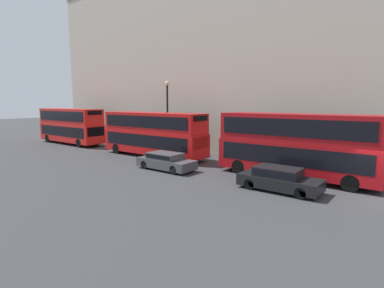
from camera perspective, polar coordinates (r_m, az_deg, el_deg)
name	(u,v)px	position (r m, az deg, el deg)	size (l,w,h in m)	color
ground_plane	(376,198)	(18.91, 31.65, -8.82)	(200.00, 200.00, 0.00)	#38383A
bus_leading	(296,143)	(21.00, 19.13, 0.16)	(2.59, 10.40, 4.32)	#A80F14
bus_second_in_queue	(153,132)	(28.21, -7.42, 2.21)	(2.59, 11.19, 4.13)	red
bus_third_in_queue	(71,125)	(39.57, -22.12, 3.45)	(2.59, 10.35, 4.29)	red
car_dark_sedan	(279,178)	(18.06, 16.22, -6.29)	(1.86, 4.64, 1.37)	black
car_hatchback	(166,161)	(22.76, -5.01, -3.19)	(1.88, 4.62, 1.29)	#47474C
street_lamp	(167,110)	(29.61, -4.70, 6.50)	(0.44, 0.44, 7.11)	black
pedestrian	(283,159)	(24.34, 16.96, -2.68)	(0.36, 0.36, 1.58)	brown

